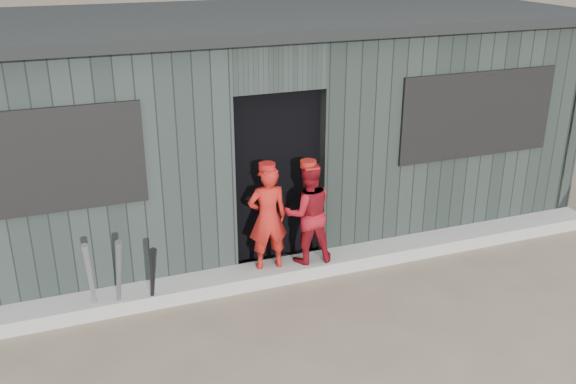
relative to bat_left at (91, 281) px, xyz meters
name	(u,v)px	position (x,y,z in m)	size (l,w,h in m)	color
ground	(362,376)	(2.04, -1.68, -0.43)	(80.00, 80.00, 0.00)	#6F5F4C
curb	(287,270)	(2.04, 0.14, -0.35)	(8.00, 0.36, 0.15)	#A5A5A0
bat_left	(91,281)	(0.00, 0.00, 0.00)	(0.07, 0.07, 0.86)	gray
bat_mid	(119,278)	(0.25, -0.04, 0.00)	(0.07, 0.07, 0.87)	slate
bat_right	(153,278)	(0.56, -0.09, -0.04)	(0.07, 0.07, 0.81)	black
player_red_left	(268,218)	(1.83, 0.16, 0.30)	(0.42, 0.28, 1.15)	red
player_red_right	(308,213)	(2.28, 0.16, 0.29)	(0.55, 0.43, 1.13)	maroon
player_grey_back	(290,196)	(2.29, 0.73, 0.26)	(0.67, 0.43, 1.37)	silver
dugout	(240,123)	(2.04, 1.83, 0.86)	(8.30, 3.30, 2.62)	black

